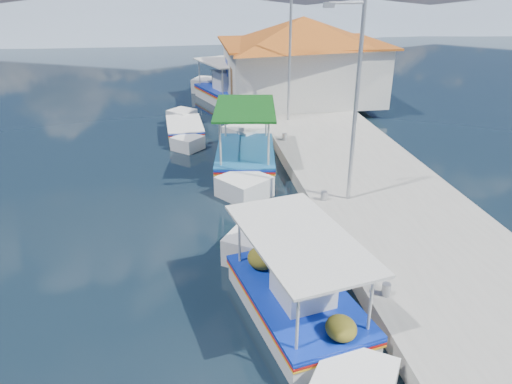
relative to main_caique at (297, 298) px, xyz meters
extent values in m
plane|color=black|center=(-1.82, 2.71, -0.44)|extent=(160.00, 160.00, 0.00)
cube|color=#9D9B93|center=(4.08, 8.71, -0.19)|extent=(5.00, 44.00, 0.50)
cylinder|color=#A5A8AD|center=(1.98, -0.29, 0.21)|extent=(0.20, 0.20, 0.30)
cylinder|color=#A5A8AD|center=(1.98, 4.71, 0.21)|extent=(0.20, 0.20, 0.30)
cylinder|color=#A5A8AD|center=(1.98, 10.71, 0.21)|extent=(0.20, 0.20, 0.30)
cylinder|color=#A5A8AD|center=(1.98, 16.71, 0.21)|extent=(0.20, 0.20, 0.30)
cube|color=white|center=(-0.02, -0.07, -0.25)|extent=(2.72, 4.18, 0.85)
cube|color=white|center=(0.52, 2.43, -0.14)|extent=(1.95, 1.95, 0.93)
cube|color=#0C28A1|center=(-0.02, -0.07, 0.14)|extent=(2.80, 4.31, 0.05)
cube|color=red|center=(-0.02, -0.07, 0.07)|extent=(2.80, 4.31, 0.04)
cube|color=yellow|center=(-0.02, -0.07, 0.01)|extent=(2.80, 4.31, 0.04)
cube|color=#0C28A1|center=(-0.02, -0.07, 0.21)|extent=(2.81, 4.28, 0.04)
cube|color=brown|center=(-0.02, -0.07, 0.18)|extent=(2.55, 4.08, 0.04)
cube|color=white|center=(-0.07, -0.33, 0.67)|extent=(1.29, 1.36, 0.98)
cube|color=silver|center=(-0.07, -0.33, 1.18)|extent=(1.41, 1.46, 0.05)
cylinder|color=beige|center=(-0.44, 1.68, 0.89)|extent=(0.06, 0.06, 1.42)
cylinder|color=beige|center=(1.09, 1.35, 0.89)|extent=(0.06, 0.06, 1.42)
cylinder|color=beige|center=(-1.12, -1.49, 0.89)|extent=(0.06, 0.06, 1.42)
cylinder|color=beige|center=(0.41, -1.82, 0.89)|extent=(0.06, 0.06, 1.42)
cube|color=silver|center=(-0.02, -0.07, 1.60)|extent=(2.82, 4.21, 0.06)
ellipsoid|color=#4C4E14|center=(-0.10, 1.22, 0.43)|extent=(0.68, 0.74, 0.51)
ellipsoid|color=#4C4E14|center=(0.60, 1.53, 0.39)|extent=(0.57, 0.63, 0.43)
ellipsoid|color=#4C4E14|center=(-0.18, -1.67, 0.41)|extent=(0.60, 0.67, 0.45)
sphere|color=red|center=(0.97, 0.27, 0.85)|extent=(0.36, 0.36, 0.36)
cube|color=white|center=(0.05, 9.00, -0.21)|extent=(2.68, 4.21, 1.01)
cube|color=white|center=(-0.34, 11.62, -0.08)|extent=(2.13, 2.13, 1.11)
cube|color=white|center=(0.43, 6.47, -0.21)|extent=(2.07, 2.07, 0.95)
cube|color=#0C28A1|center=(0.05, 9.00, 0.26)|extent=(2.76, 4.34, 0.06)
cube|color=red|center=(0.05, 9.00, 0.17)|extent=(2.76, 4.34, 0.05)
cube|color=yellow|center=(0.05, 9.00, 0.10)|extent=(2.76, 4.34, 0.04)
cube|color=#185A91|center=(0.05, 9.00, 0.33)|extent=(2.78, 4.30, 0.05)
cube|color=brown|center=(0.05, 9.00, 0.30)|extent=(2.50, 4.11, 0.05)
cylinder|color=beige|center=(-1.03, 10.51, 1.14)|extent=(0.07, 0.07, 1.69)
cylinder|color=beige|center=(0.64, 10.76, 1.14)|extent=(0.07, 0.07, 1.69)
cylinder|color=beige|center=(-0.54, 7.24, 1.14)|extent=(0.07, 0.07, 1.69)
cylinder|color=beige|center=(1.13, 7.49, 1.14)|extent=(0.07, 0.07, 1.69)
cube|color=#0D4512|center=(0.05, 9.00, 1.99)|extent=(2.78, 4.23, 0.07)
cube|color=white|center=(-2.21, 13.49, -0.25)|extent=(1.68, 3.00, 0.82)
cube|color=white|center=(-2.12, 15.44, -0.15)|extent=(1.57, 1.57, 0.90)
cube|color=white|center=(-2.30, 11.59, -0.25)|extent=(1.53, 1.53, 0.77)
cube|color=#0C28A1|center=(-2.21, 13.49, 0.12)|extent=(1.73, 3.09, 0.05)
cube|color=red|center=(-2.21, 13.49, 0.05)|extent=(1.73, 3.09, 0.04)
cube|color=yellow|center=(-2.21, 13.49, -0.01)|extent=(1.73, 3.09, 0.03)
cube|color=white|center=(-2.21, 13.49, 0.18)|extent=(1.74, 3.06, 0.04)
cube|color=brown|center=(-2.21, 13.49, 0.16)|extent=(1.55, 2.93, 0.04)
cube|color=white|center=(0.25, 19.96, -0.23)|extent=(3.28, 4.42, 0.93)
cube|color=white|center=(1.13, 22.44, -0.11)|extent=(1.98, 1.98, 1.03)
cube|color=white|center=(-0.61, 17.55, -0.23)|extent=(1.92, 1.92, 0.88)
cube|color=#0C28A1|center=(0.25, 19.96, 0.21)|extent=(3.37, 4.56, 0.06)
cube|color=red|center=(0.25, 19.96, 0.13)|extent=(3.37, 4.56, 0.05)
cube|color=yellow|center=(0.25, 19.96, 0.06)|extent=(3.37, 4.56, 0.04)
cube|color=#0C28A1|center=(0.25, 19.96, 0.27)|extent=(3.38, 4.53, 0.05)
cube|color=brown|center=(0.25, 19.96, 0.24)|extent=(3.09, 4.29, 0.05)
cube|color=white|center=(0.15, 19.68, 0.78)|extent=(1.50, 1.59, 1.08)
cube|color=silver|center=(0.15, 19.68, 1.35)|extent=(1.63, 1.71, 0.06)
cylinder|color=beige|center=(0.03, 21.80, 1.03)|extent=(0.07, 0.07, 1.57)
cylinder|color=beige|center=(1.58, 21.25, 1.03)|extent=(0.07, 0.07, 1.57)
cylinder|color=beige|center=(-1.09, 18.67, 1.03)|extent=(0.07, 0.07, 1.57)
cylinder|color=beige|center=(0.46, 18.11, 1.03)|extent=(0.07, 0.07, 1.57)
cube|color=silver|center=(0.25, 19.96, 1.82)|extent=(3.37, 4.46, 0.07)
cube|color=silver|center=(4.38, 17.71, 1.56)|extent=(8.00, 6.00, 3.00)
cube|color=#A44C16|center=(4.38, 17.71, 3.11)|extent=(8.64, 6.48, 0.10)
pyramid|color=#A44C16|center=(4.38, 17.71, 3.76)|extent=(10.49, 10.49, 1.40)
cube|color=brown|center=(0.40, 16.71, 1.06)|extent=(0.06, 1.00, 2.00)
cube|color=#0C28A1|center=(0.40, 19.21, 1.66)|extent=(0.06, 1.20, 0.90)
cylinder|color=#A5A8AD|center=(2.78, 4.71, 3.06)|extent=(0.12, 0.12, 6.00)
cylinder|color=#A5A8AD|center=(2.28, 4.71, 5.91)|extent=(1.00, 0.08, 0.08)
cube|color=#A5A8AD|center=(1.78, 4.71, 5.86)|extent=(0.30, 0.14, 0.14)
cylinder|color=#A5A8AD|center=(2.78, 13.71, 3.06)|extent=(0.12, 0.12, 6.00)
cone|color=slate|center=(-6.82, 58.71, 2.01)|extent=(96.00, 96.00, 5.50)
cone|color=slate|center=(23.18, 58.71, 1.16)|extent=(76.80, 76.80, 3.80)
camera|label=1|loc=(-2.29, -8.71, 6.75)|focal=34.17mm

